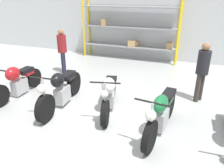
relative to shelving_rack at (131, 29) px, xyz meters
name	(u,v)px	position (x,y,z in m)	size (l,w,h in m)	color
ground_plane	(106,117)	(0.87, -5.03, -1.32)	(30.00, 30.00, 0.00)	#B2B7B7
back_wall	(153,17)	(0.87, 0.37, 0.48)	(30.00, 0.08, 3.60)	silver
shelving_rack	(131,29)	(0.00, 0.00, 0.00)	(4.21, 0.63, 2.73)	yellow
motorcycle_red	(17,81)	(-1.93, -4.82, -0.86)	(0.63, 1.99, 1.02)	black
motorcycle_black	(61,90)	(-0.43, -4.91, -0.86)	(0.67, 2.21, 1.07)	black
motorcycle_white	(109,94)	(0.81, -4.69, -0.86)	(0.78, 1.97, 1.03)	black
motorcycle_green	(161,113)	(2.17, -5.20, -0.86)	(0.70, 2.03, 1.02)	black
person_browsing	(203,68)	(2.92, -3.33, -0.37)	(0.44, 0.44, 1.62)	#38332D
person_near_rack	(62,48)	(-1.78, -2.64, -0.38)	(0.42, 0.42, 1.61)	#1E2338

